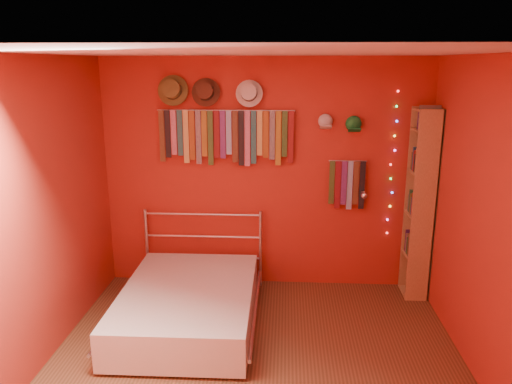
% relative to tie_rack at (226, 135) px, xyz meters
% --- Properties ---
extents(ground, '(3.50, 3.50, 0.00)m').
position_rel_tie_rack_xyz_m(ground, '(0.41, -1.69, -1.70)').
color(ground, '#4F321B').
rests_on(ground, ground).
extents(back_wall, '(3.50, 0.02, 2.50)m').
position_rel_tie_rack_xyz_m(back_wall, '(0.41, 0.06, -0.45)').
color(back_wall, '#A1251A').
rests_on(back_wall, ground).
extents(right_wall, '(0.02, 3.50, 2.50)m').
position_rel_tie_rack_xyz_m(right_wall, '(2.16, -1.69, -0.45)').
color(right_wall, '#A1251A').
rests_on(right_wall, ground).
extents(left_wall, '(0.02, 3.50, 2.50)m').
position_rel_tie_rack_xyz_m(left_wall, '(-1.34, -1.69, -0.45)').
color(left_wall, '#A1251A').
rests_on(left_wall, ground).
extents(ceiling, '(3.50, 3.50, 0.02)m').
position_rel_tie_rack_xyz_m(ceiling, '(0.41, -1.69, 0.80)').
color(ceiling, white).
rests_on(ceiling, back_wall).
extents(tie_rack, '(1.45, 0.03, 0.59)m').
position_rel_tie_rack_xyz_m(tie_rack, '(0.00, 0.00, 0.00)').
color(tie_rack, silver).
rests_on(tie_rack, back_wall).
extents(small_tie_rack, '(0.40, 0.03, 0.54)m').
position_rel_tie_rack_xyz_m(small_tie_rack, '(1.29, -0.00, -0.51)').
color(small_tie_rack, silver).
rests_on(small_tie_rack, back_wall).
extents(fedora_olive, '(0.32, 0.17, 0.32)m').
position_rel_tie_rack_xyz_m(fedora_olive, '(-0.55, -0.04, 0.46)').
color(fedora_olive, brown).
rests_on(fedora_olive, back_wall).
extents(fedora_brown, '(0.30, 0.16, 0.29)m').
position_rel_tie_rack_xyz_m(fedora_brown, '(-0.20, -0.03, 0.45)').
color(fedora_brown, '#482819').
rests_on(fedora_brown, back_wall).
extents(fedora_white, '(0.28, 0.15, 0.28)m').
position_rel_tie_rack_xyz_m(fedora_white, '(0.25, -0.03, 0.44)').
color(fedora_white, silver).
rests_on(fedora_white, back_wall).
extents(cap_white, '(0.16, 0.21, 0.16)m').
position_rel_tie_rack_xyz_m(cap_white, '(1.04, 0.01, 0.15)').
color(cap_white, silver).
rests_on(cap_white, back_wall).
extents(cap_green, '(0.17, 0.22, 0.17)m').
position_rel_tie_rack_xyz_m(cap_green, '(1.33, 0.01, 0.12)').
color(cap_green, '#1C7F31').
rests_on(cap_green, back_wall).
extents(fairy_lights, '(0.06, 0.02, 1.55)m').
position_rel_tie_rack_xyz_m(fairy_lights, '(1.76, 0.02, -0.31)').
color(fairy_lights, '#FF3333').
rests_on(fairy_lights, back_wall).
extents(reading_lamp, '(0.06, 0.27, 0.08)m').
position_rel_tie_rack_xyz_m(reading_lamp, '(1.45, -0.15, -0.60)').
color(reading_lamp, silver).
rests_on(reading_lamp, back_wall).
extents(bookshelf, '(0.25, 0.34, 2.00)m').
position_rel_tie_rack_xyz_m(bookshelf, '(2.07, -0.16, -0.68)').
color(bookshelf, olive).
rests_on(bookshelf, ground).
extents(bed, '(1.32, 1.80, 0.87)m').
position_rel_tie_rack_xyz_m(bed, '(-0.27, -0.95, -1.49)').
color(bed, silver).
rests_on(bed, ground).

